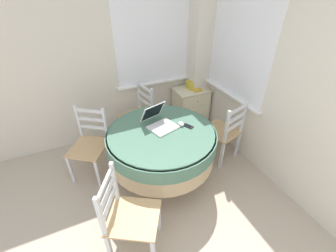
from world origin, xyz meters
The scene contains 12 objects.
corner_room_shell centered at (1.15, 1.78, 1.28)m, with size 4.28×4.68×2.55m.
round_dining_table centered at (0.79, 1.62, 0.56)m, with size 1.23×1.23×0.72m.
laptop centered at (0.82, 1.73, 0.77)m, with size 0.38×0.44×0.24m.
computer_mouse centered at (1.04, 1.63, 0.74)m, with size 0.06×0.09×0.04m.
cell_phone centered at (1.11, 1.58, 0.73)m, with size 0.10×0.13×0.01m.
dining_chair_near_back_window centered at (0.80, 2.52, 0.43)m, with size 0.51×0.49×0.88m.
dining_chair_near_right_window centered at (1.69, 1.64, 0.43)m, with size 0.51×0.53×0.88m.
dining_chair_camera_near centered at (0.19, 0.95, 0.43)m, with size 0.58×0.56×0.88m.
dining_chair_left_flank centered at (0.05, 2.09, 0.43)m, with size 0.58×0.58×0.88m.
corner_cabinet centered at (1.73, 2.58, 0.32)m, with size 0.54×0.42×0.64m.
storage_box centered at (1.78, 2.62, 0.70)m, with size 0.20×0.15×0.12m.
book_on_cabinet centered at (1.78, 2.55, 0.65)m, with size 0.14×0.20×0.02m.
Camera 1 is at (0.02, -0.24, 2.15)m, focal length 24.00 mm.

